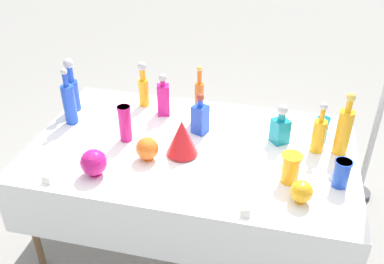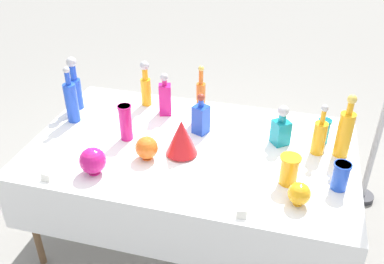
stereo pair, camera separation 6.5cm
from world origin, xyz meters
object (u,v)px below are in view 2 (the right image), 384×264
at_px(tall_bottle_5, 345,132).
at_px(slender_vase_0, 126,122).
at_px(round_bowl_1, 93,161).
at_px(tall_bottle_4, 320,136).
at_px(square_decanter_1, 201,117).
at_px(slender_vase_1, 341,175).
at_px(cardboard_box_behind_left, 257,146).
at_px(fluted_vase_0, 182,137).
at_px(square_decanter_0, 165,97).
at_px(round_bowl_2, 299,194).
at_px(tall_bottle_0, 75,86).
at_px(tall_bottle_3, 201,98).
at_px(round_bowl_0, 147,148).
at_px(tall_bottle_1, 146,86).
at_px(square_decanter_2, 281,128).
at_px(tall_bottle_2, 71,101).
at_px(slender_vase_2, 323,130).
at_px(slender_vase_3, 289,169).

height_order(tall_bottle_5, slender_vase_0, tall_bottle_5).
bearing_deg(round_bowl_1, tall_bottle_4, 23.64).
distance_m(square_decanter_1, slender_vase_0, 0.47).
bearing_deg(slender_vase_1, tall_bottle_5, 86.89).
relative_size(tall_bottle_4, cardboard_box_behind_left, 0.60).
relative_size(slender_vase_1, fluted_vase_0, 0.69).
distance_m(tall_bottle_4, square_decanter_0, 1.04).
distance_m(fluted_vase_0, round_bowl_2, 0.74).
relative_size(tall_bottle_0, tall_bottle_3, 1.00).
relative_size(round_bowl_0, cardboard_box_behind_left, 0.26).
bearing_deg(round_bowl_2, tall_bottle_1, 144.13).
bearing_deg(square_decanter_1, slender_vase_1, -22.77).
distance_m(tall_bottle_0, round_bowl_1, 0.80).
height_order(tall_bottle_3, square_decanter_0, tall_bottle_3).
xyz_separation_m(square_decanter_2, slender_vase_1, (0.34, -0.36, -0.03)).
relative_size(tall_bottle_0, tall_bottle_5, 0.96).
bearing_deg(tall_bottle_2, cardboard_box_behind_left, 36.50).
height_order(tall_bottle_2, square_decanter_2, tall_bottle_2).
relative_size(slender_vase_2, round_bowl_1, 1.01).
height_order(tall_bottle_4, square_decanter_0, tall_bottle_4).
xyz_separation_m(square_decanter_2, slender_vase_2, (0.25, 0.08, -0.03)).
distance_m(square_decanter_0, round_bowl_2, 1.17).
distance_m(tall_bottle_5, cardboard_box_behind_left, 1.23).
xyz_separation_m(tall_bottle_2, round_bowl_1, (0.39, -0.49, -0.07)).
height_order(fluted_vase_0, round_bowl_2, fluted_vase_0).
height_order(tall_bottle_4, round_bowl_2, tall_bottle_4).
distance_m(tall_bottle_5, square_decanter_0, 1.17).
distance_m(tall_bottle_3, square_decanter_2, 0.57).
distance_m(fluted_vase_0, cardboard_box_behind_left, 1.30).
xyz_separation_m(tall_bottle_2, square_decanter_0, (0.56, 0.25, -0.02)).
xyz_separation_m(round_bowl_0, cardboard_box_behind_left, (0.54, 1.14, -0.64)).
bearing_deg(slender_vase_2, slender_vase_3, -110.57).
relative_size(tall_bottle_5, fluted_vase_0, 1.74).
bearing_deg(tall_bottle_3, slender_vase_2, -6.56).
bearing_deg(slender_vase_1, tall_bottle_4, 110.60).
relative_size(tall_bottle_4, slender_vase_1, 2.04).
distance_m(tall_bottle_3, cardboard_box_behind_left, 1.00).
distance_m(tall_bottle_3, tall_bottle_4, 0.80).
relative_size(tall_bottle_2, tall_bottle_3, 1.02).
height_order(square_decanter_1, slender_vase_3, square_decanter_1).
bearing_deg(cardboard_box_behind_left, round_bowl_1, -119.85).
height_order(tall_bottle_0, square_decanter_1, tall_bottle_0).
relative_size(tall_bottle_4, square_decanter_1, 1.17).
bearing_deg(round_bowl_1, tall_bottle_1, 89.54).
height_order(tall_bottle_1, tall_bottle_5, tall_bottle_5).
relative_size(square_decanter_2, slender_vase_0, 1.12).
bearing_deg(round_bowl_2, square_decanter_2, 104.68).
bearing_deg(round_bowl_1, slender_vase_0, 83.57).
distance_m(tall_bottle_0, tall_bottle_4, 1.65).
height_order(tall_bottle_5, square_decanter_0, tall_bottle_5).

